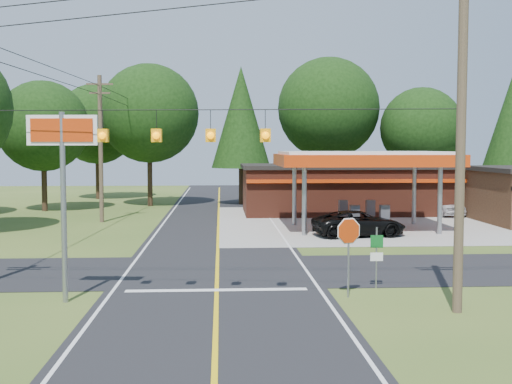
{
  "coord_description": "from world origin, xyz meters",
  "views": [
    {
      "loc": [
        0.15,
        -26.27,
        5.13
      ],
      "look_at": [
        2.0,
        7.0,
        2.8
      ],
      "focal_mm": 45.0,
      "sensor_mm": 36.0,
      "label": 1
    }
  ],
  "objects": [
    {
      "name": "octagonal_stop_sign",
      "position": [
        4.5,
        -4.87,
        2.08
      ],
      "size": [
        0.89,
        0.39,
        2.76
      ],
      "color": "gray",
      "rests_on": "ground"
    },
    {
      "name": "gas_canopy",
      "position": [
        9.0,
        13.0,
        4.27
      ],
      "size": [
        10.6,
        7.4,
        4.88
      ],
      "color": "gray",
      "rests_on": "ground"
    },
    {
      "name": "ground",
      "position": [
        0.0,
        0.0,
        0.0
      ],
      "size": [
        120.0,
        120.0,
        0.0
      ],
      "primitive_type": "plane",
      "color": "#38531D",
      "rests_on": "ground"
    },
    {
      "name": "utility_pole_near_right",
      "position": [
        7.5,
        -7.0,
        5.96
      ],
      "size": [
        1.8,
        0.3,
        11.5
      ],
      "color": "#473828",
      "rests_on": "ground"
    },
    {
      "name": "sedan_car",
      "position": [
        17.0,
        21.0,
        0.78
      ],
      "size": [
        4.85,
        4.85,
        1.55
      ],
      "primitive_type": "imported",
      "rotation": [
        0.0,
        0.0,
        0.06
      ],
      "color": "silver",
      "rests_on": "ground"
    },
    {
      "name": "route_sign_post",
      "position": [
        5.8,
        -3.52,
        1.34
      ],
      "size": [
        0.46,
        0.09,
        2.24
      ],
      "color": "gray",
      "rests_on": "ground"
    },
    {
      "name": "convenience_store",
      "position": [
        10.0,
        22.98,
        1.92
      ],
      "size": [
        16.4,
        7.55,
        3.8
      ],
      "color": "#5D281A",
      "rests_on": "ground"
    },
    {
      "name": "utility_pole_north",
      "position": [
        -6.5,
        35.0,
        4.75
      ],
      "size": [
        0.3,
        0.3,
        9.5
      ],
      "color": "#473828",
      "rests_on": "ground"
    },
    {
      "name": "suv_car",
      "position": [
        8.11,
        10.0,
        0.74
      ],
      "size": [
        6.0,
        6.0,
        1.48
      ],
      "primitive_type": "imported",
      "rotation": [
        0.0,
        0.0,
        1.71
      ],
      "color": "black",
      "rests_on": "ground"
    },
    {
      "name": "overhead_beacons",
      "position": [
        -1.0,
        -6.0,
        6.21
      ],
      "size": [
        17.04,
        2.04,
        1.03
      ],
      "color": "black",
      "rests_on": "ground"
    },
    {
      "name": "treeline_backdrop",
      "position": [
        0.82,
        24.01,
        7.49
      ],
      "size": [
        70.27,
        51.59,
        13.3
      ],
      "color": "#332316",
      "rests_on": "ground"
    },
    {
      "name": "lane_center_yellow",
      "position": [
        0.0,
        0.0,
        0.03
      ],
      "size": [
        0.15,
        110.0,
        0.0
      ],
      "primitive_type": "cube",
      "color": "yellow",
      "rests_on": "main_highway"
    },
    {
      "name": "cross_road",
      "position": [
        0.0,
        0.0,
        0.01
      ],
      "size": [
        70.0,
        7.0,
        0.02
      ],
      "primitive_type": "cube",
      "color": "black",
      "rests_on": "ground"
    },
    {
      "name": "big_stop_sign",
      "position": [
        -5.0,
        -5.01,
        4.61
      ],
      "size": [
        2.33,
        0.33,
        6.28
      ],
      "color": "gray",
      "rests_on": "ground"
    },
    {
      "name": "utility_pole_far_left",
      "position": [
        -8.0,
        18.0,
        5.2
      ],
      "size": [
        1.8,
        0.3,
        10.0
      ],
      "color": "#473828",
      "rests_on": "ground"
    },
    {
      "name": "main_highway",
      "position": [
        0.0,
        0.0,
        0.01
      ],
      "size": [
        8.0,
        120.0,
        0.02
      ],
      "primitive_type": "cube",
      "color": "black",
      "rests_on": "ground"
    }
  ]
}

